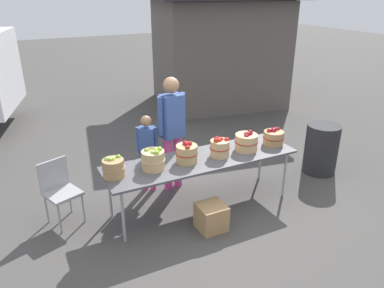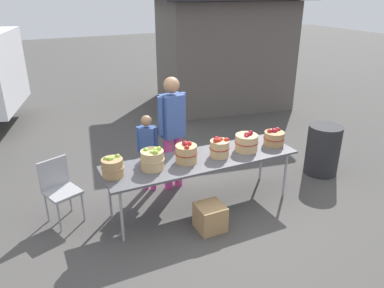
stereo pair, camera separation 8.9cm
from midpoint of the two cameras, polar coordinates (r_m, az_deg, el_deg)
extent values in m
plane|color=#474442|center=(5.46, 0.95, -9.34)|extent=(40.00, 40.00, 0.00)
cube|color=#4C4C51|center=(5.11, 1.01, -2.37)|extent=(2.70, 0.76, 0.03)
cylinder|color=#99999E|center=(4.66, -11.02, -10.85)|extent=(0.04, 0.04, 0.72)
cylinder|color=#99999E|center=(5.68, 13.51, -4.49)|extent=(0.04, 0.04, 0.72)
cylinder|color=#99999E|center=(5.16, -12.92, -7.42)|extent=(0.04, 0.04, 0.72)
cylinder|color=#99999E|center=(6.10, 9.97, -2.20)|extent=(0.04, 0.04, 0.72)
cylinder|color=#A87F51|center=(4.68, -12.43, -3.65)|extent=(0.26, 0.26, 0.23)
torus|color=#A87F51|center=(4.68, -12.44, -3.53)|extent=(0.28, 0.28, 0.01)
sphere|color=#7AA833|center=(4.66, -12.45, -2.17)|extent=(0.07, 0.07, 0.07)
sphere|color=#7AA833|center=(4.70, -11.69, -1.98)|extent=(0.07, 0.07, 0.07)
sphere|color=#9EC647|center=(4.66, -13.40, -2.31)|extent=(0.07, 0.07, 0.07)
sphere|color=#9EC647|center=(4.64, -12.59, -2.33)|extent=(0.08, 0.08, 0.08)
sphere|color=#8CB738|center=(4.63, -12.89, -2.42)|extent=(0.07, 0.07, 0.07)
cylinder|color=tan|center=(4.80, -6.51, -2.44)|extent=(0.29, 0.29, 0.25)
torus|color=tan|center=(4.79, -6.51, -2.31)|extent=(0.31, 0.31, 0.01)
sphere|color=#9EC647|center=(4.75, -6.08, -1.05)|extent=(0.07, 0.07, 0.07)
sphere|color=#9EC647|center=(4.77, -5.96, -0.92)|extent=(0.08, 0.08, 0.08)
sphere|color=#9EC647|center=(4.70, -6.53, -1.40)|extent=(0.07, 0.07, 0.07)
sphere|color=#8CB738|center=(4.76, -5.52, -0.81)|extent=(0.07, 0.07, 0.07)
sphere|color=#8CB738|center=(4.66, -5.99, -1.41)|extent=(0.08, 0.08, 0.08)
sphere|color=#7AA833|center=(4.77, -7.47, -1.07)|extent=(0.08, 0.08, 0.08)
cylinder|color=tan|center=(4.95, -1.33, -1.52)|extent=(0.29, 0.29, 0.24)
torus|color=maroon|center=(4.94, -1.33, -1.39)|extent=(0.31, 0.31, 0.01)
sphere|color=#B22319|center=(4.81, -1.22, -0.60)|extent=(0.07, 0.07, 0.07)
sphere|color=maroon|center=(4.93, -1.58, 0.11)|extent=(0.07, 0.07, 0.07)
sphere|color=maroon|center=(4.90, -1.38, -0.11)|extent=(0.07, 0.07, 0.07)
sphere|color=#B22319|center=(4.92, -0.87, 0.04)|extent=(0.07, 0.07, 0.07)
cylinder|color=tan|center=(5.13, 3.76, -0.67)|extent=(0.26, 0.26, 0.23)
torus|color=maroon|center=(5.13, 3.76, -0.55)|extent=(0.28, 0.28, 0.01)
sphere|color=#B22319|center=(5.15, 3.48, 0.73)|extent=(0.07, 0.07, 0.07)
sphere|color=#B22319|center=(5.03, 3.16, 0.55)|extent=(0.07, 0.07, 0.07)
sphere|color=maroon|center=(5.12, 3.27, 0.84)|extent=(0.07, 0.07, 0.07)
sphere|color=#B22319|center=(5.11, 4.84, 0.61)|extent=(0.08, 0.08, 0.08)
sphere|color=#B22319|center=(5.12, 3.96, 0.68)|extent=(0.07, 0.07, 0.07)
sphere|color=#B22319|center=(5.07, 3.60, 0.50)|extent=(0.08, 0.08, 0.08)
cylinder|color=tan|center=(5.37, 7.81, 0.26)|extent=(0.32, 0.32, 0.24)
torus|color=maroon|center=(5.36, 7.82, 0.38)|extent=(0.34, 0.34, 0.01)
sphere|color=maroon|center=(5.26, 7.82, 1.10)|extent=(0.07, 0.07, 0.07)
sphere|color=maroon|center=(5.35, 8.41, 1.75)|extent=(0.07, 0.07, 0.07)
sphere|color=#B22319|center=(5.31, 7.81, 1.52)|extent=(0.07, 0.07, 0.07)
sphere|color=maroon|center=(5.31, 8.13, 1.46)|extent=(0.08, 0.08, 0.08)
cylinder|color=#A87F51|center=(5.64, 11.88, 0.93)|extent=(0.30, 0.30, 0.20)
torus|color=maroon|center=(5.63, 11.89, 1.02)|extent=(0.32, 0.32, 0.01)
sphere|color=maroon|center=(5.58, 11.21, 2.01)|extent=(0.07, 0.07, 0.07)
sphere|color=maroon|center=(5.61, 11.98, 2.02)|extent=(0.07, 0.07, 0.07)
sphere|color=maroon|center=(5.64, 11.87, 2.12)|extent=(0.07, 0.07, 0.07)
sphere|color=maroon|center=(5.60, 11.88, 1.68)|extent=(0.08, 0.08, 0.08)
sphere|color=maroon|center=(5.69, 12.51, 2.20)|extent=(0.07, 0.07, 0.07)
sphere|color=#B22319|center=(5.67, 12.29, 2.25)|extent=(0.07, 0.07, 0.07)
sphere|color=maroon|center=(5.61, 11.88, 2.01)|extent=(0.08, 0.08, 0.08)
cylinder|color=#CC3F8C|center=(5.78, -2.65, -2.59)|extent=(0.12, 0.12, 0.85)
cylinder|color=#CC3F8C|center=(5.70, -4.15, -3.04)|extent=(0.12, 0.12, 0.85)
cube|color=#334C8C|center=(5.45, -3.58, 4.27)|extent=(0.35, 0.28, 0.64)
sphere|color=#936B4C|center=(5.32, -3.70, 8.96)|extent=(0.23, 0.23, 0.23)
cylinder|color=#334C8C|center=(5.54, -1.95, 4.99)|extent=(0.09, 0.09, 0.57)
cylinder|color=#334C8C|center=(5.35, -5.28, 4.24)|extent=(0.09, 0.09, 0.57)
cylinder|color=#CC3F8C|center=(5.75, -6.47, -4.36)|extent=(0.09, 0.09, 0.59)
cylinder|color=#CC3F8C|center=(5.77, -7.69, -4.33)|extent=(0.09, 0.09, 0.59)
cube|color=#334C8C|center=(5.54, -7.34, 0.40)|extent=(0.27, 0.25, 0.44)
sphere|color=#936B4C|center=(5.42, -7.51, 3.50)|extent=(0.16, 0.16, 0.16)
cylinder|color=#334C8C|center=(5.51, -6.02, 0.63)|extent=(0.06, 0.06, 0.39)
cylinder|color=#334C8C|center=(5.55, -8.67, 0.65)|extent=(0.06, 0.06, 0.39)
cube|color=black|center=(8.94, -26.96, 11.93)|extent=(0.50, 1.71, 0.80)
cube|color=#59514C|center=(9.96, 3.80, 13.65)|extent=(3.36, 2.87, 2.60)
cube|color=white|center=(9.04, 8.88, 13.75)|extent=(1.39, 0.27, 0.90)
cube|color=#99999E|center=(5.18, -19.61, -7.14)|extent=(0.51, 0.51, 0.04)
cube|color=#99999E|center=(5.22, -20.87, -4.32)|extent=(0.39, 0.17, 0.40)
cylinder|color=gray|center=(5.10, -20.02, -10.73)|extent=(0.02, 0.02, 0.42)
cylinder|color=gray|center=(5.23, -16.73, -9.38)|extent=(0.02, 0.02, 0.42)
cylinder|color=gray|center=(5.37, -21.75, -9.20)|extent=(0.02, 0.02, 0.42)
cylinder|color=gray|center=(5.49, -18.59, -7.97)|extent=(0.02, 0.02, 0.42)
cylinder|color=#262628|center=(6.57, 18.75, -0.69)|extent=(0.54, 0.54, 0.83)
cube|color=#A87F51|center=(4.92, 2.43, -11.05)|extent=(0.35, 0.35, 0.35)
camera|label=1|loc=(0.04, -90.48, -0.21)|focal=34.94mm
camera|label=2|loc=(0.04, 89.52, 0.21)|focal=34.94mm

